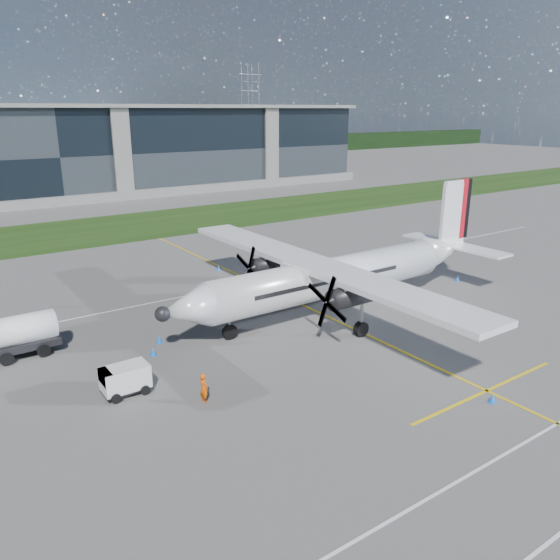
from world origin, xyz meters
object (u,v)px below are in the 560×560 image
(turboprop_aircraft, at_px, (342,253))
(baggage_tug, at_px, (125,380))
(pylon_east, at_px, (250,109))
(safety_cone_stbdwing, at_px, (218,268))
(safety_cone_tail, at_px, (457,278))
(safety_cone_portwing, at_px, (492,398))
(safety_cone_fwd, at_px, (153,352))
(ground_crew_person, at_px, (204,386))
(safety_cone_nose_stbd, at_px, (159,339))

(turboprop_aircraft, xyz_separation_m, baggage_tug, (-17.99, -3.17, -3.73))
(pylon_east, distance_m, baggage_tug, 175.74)
(safety_cone_stbdwing, bearing_deg, safety_cone_tail, -43.60)
(safety_cone_tail, xyz_separation_m, safety_cone_portwing, (-16.08, -14.75, 0.00))
(baggage_tug, xyz_separation_m, safety_cone_fwd, (3.06, 3.70, -0.55))
(baggage_tug, height_order, ground_crew_person, ground_crew_person)
(ground_crew_person, height_order, safety_cone_fwd, ground_crew_person)
(baggage_tug, distance_m, safety_cone_stbdwing, 23.83)
(safety_cone_tail, height_order, safety_cone_stbdwing, same)
(turboprop_aircraft, relative_size, safety_cone_portwing, 60.43)
(safety_cone_tail, distance_m, safety_cone_nose_stbd, 27.52)
(safety_cone_nose_stbd, bearing_deg, baggage_tug, -127.93)
(turboprop_aircraft, distance_m, safety_cone_fwd, 15.54)
(safety_cone_stbdwing, bearing_deg, ground_crew_person, -120.40)
(baggage_tug, xyz_separation_m, safety_cone_stbdwing, (15.54, 18.06, -0.55))
(ground_crew_person, xyz_separation_m, safety_cone_nose_stbd, (1.09, 8.55, -0.69))
(safety_cone_nose_stbd, height_order, safety_cone_stbdwing, same)
(ground_crew_person, bearing_deg, safety_cone_fwd, -7.22)
(safety_cone_fwd, bearing_deg, safety_cone_portwing, -51.58)
(ground_crew_person, relative_size, safety_cone_stbdwing, 3.74)
(turboprop_aircraft, xyz_separation_m, safety_cone_fwd, (-14.93, 0.53, -4.28))
(turboprop_aircraft, height_order, safety_cone_fwd, turboprop_aircraft)
(safety_cone_portwing, bearing_deg, safety_cone_stbdwing, 89.86)
(pylon_east, relative_size, ground_crew_person, 16.03)
(safety_cone_tail, relative_size, safety_cone_portwing, 1.00)
(pylon_east, distance_m, safety_cone_fwd, 171.02)
(pylon_east, height_order, safety_cone_stbdwing, pylon_east)
(pylon_east, xyz_separation_m, safety_cone_stbdwing, (-82.76, -126.92, -14.75))
(baggage_tug, height_order, safety_cone_stbdwing, baggage_tug)
(ground_crew_person, distance_m, safety_cone_stbdwing, 24.70)
(pylon_east, height_order, safety_cone_portwing, pylon_east)
(turboprop_aircraft, distance_m, safety_cone_stbdwing, 15.68)
(safety_cone_nose_stbd, xyz_separation_m, safety_cone_stbdwing, (11.40, 12.75, 0.00))
(baggage_tug, relative_size, safety_cone_fwd, 5.32)
(pylon_east, relative_size, safety_cone_tail, 60.00)
(turboprop_aircraft, relative_size, ground_crew_person, 16.15)
(baggage_tug, bearing_deg, ground_crew_person, -46.74)
(safety_cone_stbdwing, bearing_deg, pylon_east, 56.89)
(safety_cone_tail, bearing_deg, ground_crew_person, -168.01)
(baggage_tug, relative_size, safety_cone_portwing, 5.32)
(ground_crew_person, bearing_deg, baggage_tug, 36.18)
(safety_cone_portwing, distance_m, safety_cone_stbdwing, 30.00)
(turboprop_aircraft, relative_size, safety_cone_stbdwing, 60.43)
(baggage_tug, relative_size, ground_crew_person, 1.42)
(safety_cone_portwing, relative_size, safety_cone_stbdwing, 1.00)
(safety_cone_stbdwing, bearing_deg, baggage_tug, -130.71)
(pylon_east, bearing_deg, ground_crew_person, -122.73)
(ground_crew_person, height_order, safety_cone_stbdwing, ground_crew_person)
(ground_crew_person, distance_m, safety_cone_tail, 29.14)
(baggage_tug, bearing_deg, pylon_east, 55.86)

